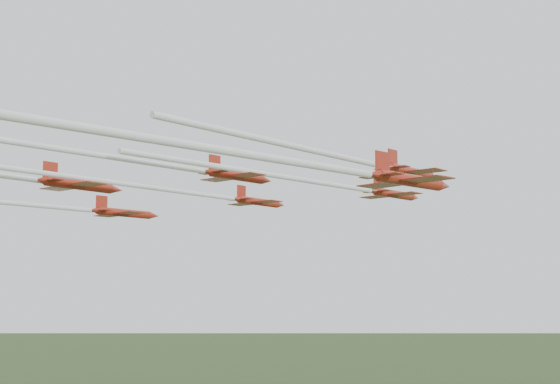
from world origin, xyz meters
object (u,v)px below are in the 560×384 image
Objects in this scene: jet_row2_left at (205,195)px; jet_row3_left at (62,208)px; jet_lead at (340,186)px; jet_row3_right at (262,157)px; jet_row2_right at (366,162)px; jet_row3_mid at (171,166)px.

jet_row2_left is 18.04m from jet_row3_left.
jet_lead reaches higher than jet_row3_left.
jet_lead is 1.14× the size of jet_row2_left.
jet_row2_left is 0.67× the size of jet_row3_right.
jet_row3_mid is at bearing -138.92° from jet_row2_right.
jet_row2_right is at bearing 0.24° from jet_row2_left.
jet_row2_right is at bearing -41.62° from jet_lead.
jet_lead is 42.70m from jet_row3_right.
jet_row3_left is 0.65× the size of jet_row3_right.
jet_row2_left is at bearing 125.22° from jet_row3_mid.
jet_lead is at bearing 49.05° from jet_row3_left.
jet_row3_right is (29.32, -28.26, -2.22)m from jet_row2_left.
jet_lead is 0.76× the size of jet_row3_right.
jet_row2_right reaches higher than jet_row3_mid.
jet_row3_mid is (-17.32, -11.95, -0.42)m from jet_row2_right.
jet_row3_right is (15.90, -39.47, -3.62)m from jet_lead.
jet_row2_left reaches higher than jet_row3_left.
jet_row3_left is at bearing 171.08° from jet_row3_right.
jet_lead is at bearing 135.64° from jet_row2_right.
jet_row2_right reaches higher than jet_row3_right.
jet_lead is at bearing 85.01° from jet_row3_mid.
jet_row2_left is 40.78m from jet_row3_right.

